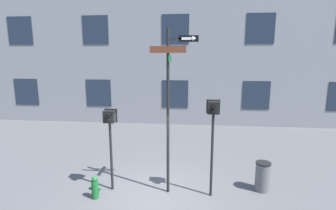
{
  "coord_description": "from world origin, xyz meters",
  "views": [
    {
      "loc": [
        1.15,
        -7.28,
        4.3
      ],
      "look_at": [
        0.38,
        0.32,
        2.81
      ],
      "focal_mm": 28.0,
      "sensor_mm": 36.0,
      "label": 1
    }
  ],
  "objects_px": {
    "street_sign_pole": "(170,99)",
    "trash_bin": "(262,176)",
    "pedestrian_signal_right": "(213,122)",
    "pedestrian_signal_left": "(110,127)",
    "fire_hydrant": "(95,188)"
  },
  "relations": [
    {
      "from": "street_sign_pole",
      "to": "trash_bin",
      "type": "relative_size",
      "value": 5.3
    },
    {
      "from": "street_sign_pole",
      "to": "pedestrian_signal_right",
      "type": "distance_m",
      "value": 1.43
    },
    {
      "from": "pedestrian_signal_right",
      "to": "trash_bin",
      "type": "relative_size",
      "value": 3.15
    },
    {
      "from": "street_sign_pole",
      "to": "pedestrian_signal_left",
      "type": "height_order",
      "value": "street_sign_pole"
    },
    {
      "from": "pedestrian_signal_left",
      "to": "pedestrian_signal_right",
      "type": "distance_m",
      "value": 3.15
    },
    {
      "from": "pedestrian_signal_left",
      "to": "pedestrian_signal_right",
      "type": "height_order",
      "value": "pedestrian_signal_right"
    },
    {
      "from": "pedestrian_signal_right",
      "to": "trash_bin",
      "type": "bearing_deg",
      "value": 15.93
    },
    {
      "from": "pedestrian_signal_left",
      "to": "fire_hydrant",
      "type": "relative_size",
      "value": 3.75
    },
    {
      "from": "pedestrian_signal_left",
      "to": "pedestrian_signal_right",
      "type": "relative_size",
      "value": 0.88
    },
    {
      "from": "pedestrian_signal_right",
      "to": "fire_hydrant",
      "type": "height_order",
      "value": "pedestrian_signal_right"
    },
    {
      "from": "fire_hydrant",
      "to": "pedestrian_signal_right",
      "type": "bearing_deg",
      "value": 8.33
    },
    {
      "from": "street_sign_pole",
      "to": "fire_hydrant",
      "type": "relative_size",
      "value": 7.16
    },
    {
      "from": "pedestrian_signal_right",
      "to": "fire_hydrant",
      "type": "bearing_deg",
      "value": -171.67
    },
    {
      "from": "street_sign_pole",
      "to": "pedestrian_signal_left",
      "type": "distance_m",
      "value": 2.07
    },
    {
      "from": "pedestrian_signal_right",
      "to": "fire_hydrant",
      "type": "relative_size",
      "value": 4.25
    }
  ]
}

